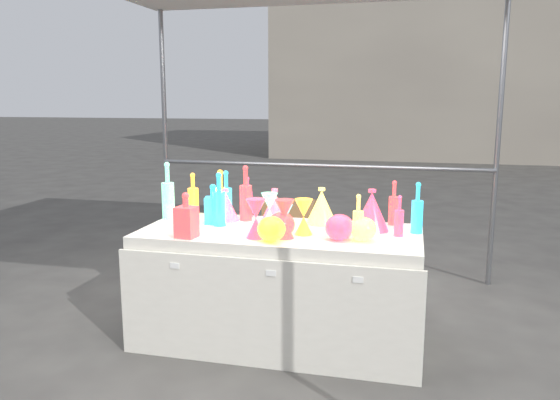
% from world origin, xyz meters
% --- Properties ---
extents(ground, '(80.00, 80.00, 0.00)m').
position_xyz_m(ground, '(0.00, 0.00, 0.00)').
color(ground, '#595753').
rests_on(ground, ground).
extents(display_table, '(1.84, 0.83, 0.75)m').
position_xyz_m(display_table, '(0.00, -0.01, 0.37)').
color(display_table, white).
rests_on(display_table, ground).
extents(background_building, '(14.00, 6.00, 6.00)m').
position_xyz_m(background_building, '(4.00, 14.00, 3.00)').
color(background_building, '#A59B8A').
rests_on(background_building, ground).
extents(cardboard_box_closed, '(0.61, 0.47, 0.42)m').
position_xyz_m(cardboard_box_closed, '(-0.55, 2.71, 0.21)').
color(cardboard_box_closed, '#A6774B').
rests_on(cardboard_box_closed, ground).
extents(cardboard_box_flat, '(0.72, 0.54, 0.06)m').
position_xyz_m(cardboard_box_flat, '(-0.05, 2.96, 0.03)').
color(cardboard_box_flat, '#A6774B').
rests_on(cardboard_box_flat, ground).
extents(bottle_0, '(0.09, 0.09, 0.31)m').
position_xyz_m(bottle_0, '(-0.74, 0.35, 0.90)').
color(bottle_0, red).
rests_on(bottle_0, display_table).
extents(bottle_1, '(0.09, 0.09, 0.34)m').
position_xyz_m(bottle_1, '(-0.46, 0.26, 0.92)').
color(bottle_1, '#1D8618').
rests_on(bottle_1, display_table).
extents(bottle_2, '(0.11, 0.11, 0.39)m').
position_xyz_m(bottle_2, '(-0.30, 0.23, 0.94)').
color(bottle_2, orange).
rests_on(bottle_2, display_table).
extents(bottle_3, '(0.09, 0.09, 0.30)m').
position_xyz_m(bottle_3, '(-0.33, 0.35, 0.90)').
color(bottle_3, '#1E2BB1').
rests_on(bottle_3, display_table).
extents(bottle_5, '(0.10, 0.10, 0.41)m').
position_xyz_m(bottle_5, '(-0.85, 0.15, 0.95)').
color(bottle_5, '#C02669').
rests_on(bottle_5, display_table).
extents(bottle_6, '(0.10, 0.10, 0.35)m').
position_xyz_m(bottle_6, '(-0.49, 0.24, 0.93)').
color(bottle_6, red).
rests_on(bottle_6, display_table).
extents(bottle_7, '(0.11, 0.11, 0.36)m').
position_xyz_m(bottle_7, '(-0.43, 0.04, 0.93)').
color(bottle_7, '#1D8618').
rests_on(bottle_7, display_table).
extents(decanter_1, '(0.13, 0.13, 0.28)m').
position_xyz_m(decanter_1, '(-0.51, -0.31, 0.89)').
color(decanter_1, orange).
rests_on(decanter_1, display_table).
extents(decanter_2, '(0.13, 0.13, 0.27)m').
position_xyz_m(decanter_2, '(-0.49, 0.09, 0.89)').
color(decanter_2, '#1D8618').
rests_on(decanter_2, display_table).
extents(hourglass_0, '(0.16, 0.16, 0.24)m').
position_xyz_m(hourglass_0, '(0.07, -0.18, 0.87)').
color(hourglass_0, orange).
rests_on(hourglass_0, display_table).
extents(hourglass_1, '(0.16, 0.16, 0.24)m').
position_xyz_m(hourglass_1, '(-0.10, -0.22, 0.87)').
color(hourglass_1, '#1E2BB1').
rests_on(hourglass_1, display_table).
extents(hourglass_3, '(0.12, 0.12, 0.23)m').
position_xyz_m(hourglass_3, '(-0.10, 0.10, 0.86)').
color(hourglass_3, '#C02669').
rests_on(hourglass_3, display_table).
extents(hourglass_4, '(0.14, 0.14, 0.23)m').
position_xyz_m(hourglass_4, '(0.17, -0.07, 0.86)').
color(hourglass_4, red).
rests_on(hourglass_4, display_table).
extents(hourglass_5, '(0.12, 0.12, 0.19)m').
position_xyz_m(hourglass_5, '(0.06, -0.11, 0.85)').
color(hourglass_5, '#1D8618').
rests_on(hourglass_5, display_table).
extents(globe_0, '(0.19, 0.19, 0.13)m').
position_xyz_m(globe_0, '(0.02, -0.28, 0.82)').
color(globe_0, red).
rests_on(globe_0, display_table).
extents(globe_1, '(0.19, 0.19, 0.13)m').
position_xyz_m(globe_1, '(0.55, -0.14, 0.81)').
color(globe_1, '#148181').
rests_on(globe_1, display_table).
extents(globe_2, '(0.22, 0.22, 0.14)m').
position_xyz_m(globe_2, '(0.05, -0.17, 0.82)').
color(globe_2, orange).
rests_on(globe_2, display_table).
extents(globe_3, '(0.19, 0.19, 0.14)m').
position_xyz_m(globe_3, '(0.41, -0.16, 0.82)').
color(globe_3, '#1E2BB1').
rests_on(globe_3, display_table).
extents(lampshade_0, '(0.22, 0.22, 0.22)m').
position_xyz_m(lampshade_0, '(-0.44, 0.19, 0.86)').
color(lampshade_0, '#FCA735').
rests_on(lampshade_0, display_table).
extents(lampshade_1, '(0.26, 0.26, 0.23)m').
position_xyz_m(lampshade_1, '(-0.09, 0.23, 0.87)').
color(lampshade_1, '#FCA735').
rests_on(lampshade_1, display_table).
extents(lampshade_2, '(0.30, 0.30, 0.27)m').
position_xyz_m(lampshade_2, '(0.57, 0.15, 0.88)').
color(lampshade_2, '#1E2BB1').
rests_on(lampshade_2, display_table).
extents(lampshade_3, '(0.27, 0.27, 0.25)m').
position_xyz_m(lampshade_3, '(0.23, 0.25, 0.87)').
color(lampshade_3, '#148181').
rests_on(lampshade_3, display_table).
extents(bottle_8, '(0.09, 0.09, 0.33)m').
position_xyz_m(bottle_8, '(0.86, 0.14, 0.91)').
color(bottle_8, '#1D8618').
rests_on(bottle_8, display_table).
extents(bottle_9, '(0.09, 0.09, 0.30)m').
position_xyz_m(bottle_9, '(0.71, 0.34, 0.90)').
color(bottle_9, orange).
rests_on(bottle_9, display_table).
extents(bottle_10, '(0.07, 0.07, 0.26)m').
position_xyz_m(bottle_10, '(0.75, 0.03, 0.88)').
color(bottle_10, '#1E2BB1').
rests_on(bottle_10, display_table).
extents(bottle_11, '(0.06, 0.06, 0.28)m').
position_xyz_m(bottle_11, '(0.51, -0.14, 0.89)').
color(bottle_11, '#148181').
rests_on(bottle_11, display_table).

